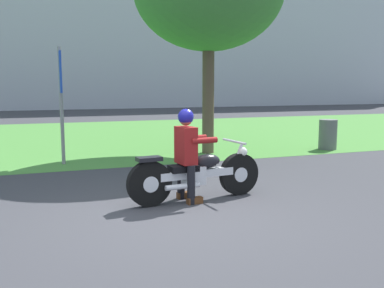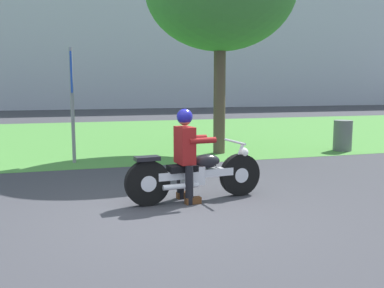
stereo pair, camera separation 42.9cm
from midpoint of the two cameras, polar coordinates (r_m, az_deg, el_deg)
name	(u,v)px [view 2 (the right image)]	position (r m, az deg, el deg)	size (l,w,h in m)	color
ground	(163,217)	(5.85, -1.73, -9.71)	(120.00, 120.00, 0.00)	#38383D
grass_verge	(102,136)	(15.29, -11.06, 1.06)	(60.00, 12.00, 0.01)	#478438
stadium_facade	(128,24)	(37.42, -8.14, 15.59)	(58.72, 8.00, 13.76)	#B2B7C1
motorcycle_lead	(196,174)	(6.58, 2.43, -4.08)	(2.22, 0.66, 0.90)	black
rider_lead	(186,148)	(6.44, 1.08, -0.50)	(0.58, 0.50, 1.42)	black
trash_can	(343,136)	(12.35, 20.39, 1.06)	(0.49, 0.49, 0.83)	#595E5B
sign_banner	(72,87)	(9.98, -14.56, 7.35)	(0.08, 0.60, 2.60)	gray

